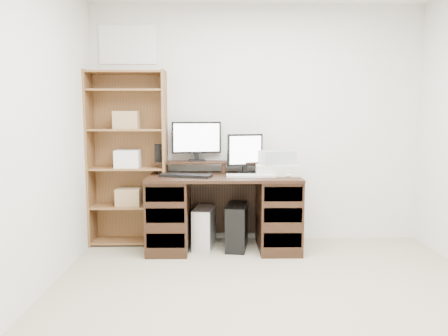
{
  "coord_description": "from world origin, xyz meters",
  "views": [
    {
      "loc": [
        -0.42,
        -2.68,
        1.34
      ],
      "look_at": [
        -0.36,
        1.43,
        0.85
      ],
      "focal_mm": 35.0,
      "sensor_mm": 36.0,
      "label": 1
    }
  ],
  "objects_px": {
    "bookshelf": "(128,157)",
    "monitor_small": "(245,152)",
    "tower_silver": "(204,228)",
    "monitor_wide": "(196,139)",
    "tower_black": "(237,227)",
    "desk": "(224,211)",
    "printer": "(277,170)"
  },
  "relations": [
    {
      "from": "bookshelf",
      "to": "monitor_small",
      "type": "bearing_deg",
      "value": -4.67
    },
    {
      "from": "tower_silver",
      "to": "bookshelf",
      "type": "distance_m",
      "value": 1.08
    },
    {
      "from": "monitor_wide",
      "to": "bookshelf",
      "type": "relative_size",
      "value": 0.29
    },
    {
      "from": "tower_black",
      "to": "bookshelf",
      "type": "height_order",
      "value": "bookshelf"
    },
    {
      "from": "desk",
      "to": "bookshelf",
      "type": "distance_m",
      "value": 1.14
    },
    {
      "from": "tower_silver",
      "to": "monitor_small",
      "type": "bearing_deg",
      "value": 19.87
    },
    {
      "from": "monitor_wide",
      "to": "desk",
      "type": "bearing_deg",
      "value": -52.91
    },
    {
      "from": "monitor_wide",
      "to": "tower_black",
      "type": "distance_m",
      "value": 1.0
    },
    {
      "from": "desk",
      "to": "tower_black",
      "type": "height_order",
      "value": "desk"
    },
    {
      "from": "printer",
      "to": "tower_silver",
      "type": "bearing_deg",
      "value": -176.79
    },
    {
      "from": "desk",
      "to": "monitor_small",
      "type": "relative_size",
      "value": 3.68
    },
    {
      "from": "desk",
      "to": "monitor_wide",
      "type": "relative_size",
      "value": 2.91
    },
    {
      "from": "monitor_small",
      "to": "bookshelf",
      "type": "relative_size",
      "value": 0.23
    },
    {
      "from": "monitor_small",
      "to": "tower_black",
      "type": "distance_m",
      "value": 0.76
    },
    {
      "from": "monitor_small",
      "to": "tower_black",
      "type": "relative_size",
      "value": 0.86
    },
    {
      "from": "monitor_small",
      "to": "printer",
      "type": "relative_size",
      "value": 0.97
    },
    {
      "from": "tower_silver",
      "to": "tower_black",
      "type": "height_order",
      "value": "tower_black"
    },
    {
      "from": "printer",
      "to": "tower_silver",
      "type": "relative_size",
      "value": 1.02
    },
    {
      "from": "monitor_small",
      "to": "tower_black",
      "type": "bearing_deg",
      "value": -142.6
    },
    {
      "from": "tower_silver",
      "to": "bookshelf",
      "type": "height_order",
      "value": "bookshelf"
    },
    {
      "from": "monitor_small",
      "to": "printer",
      "type": "height_order",
      "value": "monitor_small"
    },
    {
      "from": "monitor_wide",
      "to": "tower_black",
      "type": "xyz_separation_m",
      "value": [
        0.42,
        -0.26,
        -0.87
      ]
    },
    {
      "from": "desk",
      "to": "bookshelf",
      "type": "xyz_separation_m",
      "value": [
        -0.99,
        0.21,
        0.53
      ]
    },
    {
      "from": "bookshelf",
      "to": "monitor_wide",
      "type": "bearing_deg",
      "value": 4.13
    },
    {
      "from": "printer",
      "to": "tower_silver",
      "type": "height_order",
      "value": "printer"
    },
    {
      "from": "printer",
      "to": "tower_black",
      "type": "relative_size",
      "value": 0.89
    },
    {
      "from": "monitor_wide",
      "to": "tower_silver",
      "type": "distance_m",
      "value": 0.93
    },
    {
      "from": "tower_black",
      "to": "bookshelf",
      "type": "bearing_deg",
      "value": 177.22
    },
    {
      "from": "tower_black",
      "to": "printer",
      "type": "bearing_deg",
      "value": 12.62
    },
    {
      "from": "monitor_small",
      "to": "tower_silver",
      "type": "relative_size",
      "value": 0.99
    },
    {
      "from": "desk",
      "to": "monitor_small",
      "type": "height_order",
      "value": "monitor_small"
    },
    {
      "from": "desk",
      "to": "tower_black",
      "type": "relative_size",
      "value": 3.18
    }
  ]
}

